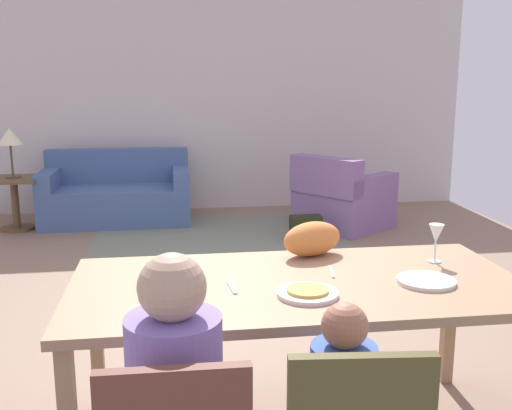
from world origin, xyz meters
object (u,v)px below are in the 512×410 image
wine_glass (436,235)px  armchair (341,200)px  plate_near_man (173,295)px  cat (312,239)px  dining_table (298,296)px  couch (117,196)px  table_lamp (10,138)px  plate_near_child (308,294)px  plate_near_woman (426,281)px  handbag (306,228)px  side_table (15,196)px

wine_glass → armchair: size_ratio=0.16×
plate_near_man → wine_glass: 1.28m
cat → armchair: (1.18, 3.49, -0.53)m
dining_table → armchair: armchair is taller
plate_near_man → couch: size_ratio=0.15×
cat → table_lamp: table_lamp is taller
dining_table → table_lamp: bearing=117.5°
dining_table → plate_near_man: size_ratio=7.83×
wine_glass → cat: 0.59m
plate_near_child → couch: couch is taller
plate_near_man → table_lamp: table_lamp is taller
armchair → plate_near_woman: bearing=-101.2°
couch → plate_near_child: bearing=-76.2°
plate_near_man → armchair: (1.86, 3.98, -0.45)m
plate_near_man → plate_near_child: 0.54m
plate_near_child → table_lamp: bearing=116.5°
plate_near_man → table_lamp: bearing=111.0°
plate_near_woman → handbag: size_ratio=0.78×
plate_near_woman → cat: 0.62m
plate_near_woman → armchair: (0.79, 3.96, -0.45)m
cat → handbag: (0.67, 3.02, -0.71)m
couch → table_lamp: (-1.07, -0.26, 0.70)m
table_lamp → side_table: bearing=-45.0°
plate_near_child → wine_glass: bearing=27.1°
couch → armchair: same height
plate_near_woman → couch: bearing=110.1°
cat → handbag: bearing=55.3°
dining_table → plate_near_child: size_ratio=7.83×
plate_near_child → cat: bearing=74.8°
plate_near_man → dining_table: bearing=12.6°
side_table → plate_near_child: bearing=-63.5°
plate_near_child → couch: 4.89m
armchair → handbag: armchair is taller
plate_near_woman → table_lamp: 5.20m
plate_near_woman → wine_glass: (0.17, 0.28, 0.12)m
plate_near_woman → side_table: 5.21m
couch → handbag: 2.30m
handbag → couch: bearing=149.7°
wine_glass → couch: size_ratio=0.11×
plate_near_child → cat: 0.58m
plate_near_woman → armchair: size_ratio=0.21×
plate_near_man → wine_glass: size_ratio=1.34×
dining_table → plate_near_man: bearing=-167.4°
plate_near_child → handbag: bearing=77.1°
table_lamp → wine_glass: bearing=-54.5°
plate_near_man → table_lamp: size_ratio=0.46×
side_table → table_lamp: bearing=135.0°
plate_near_child → cat: cat is taller
wine_glass → handbag: 3.30m
dining_table → plate_near_woman: size_ratio=7.83×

